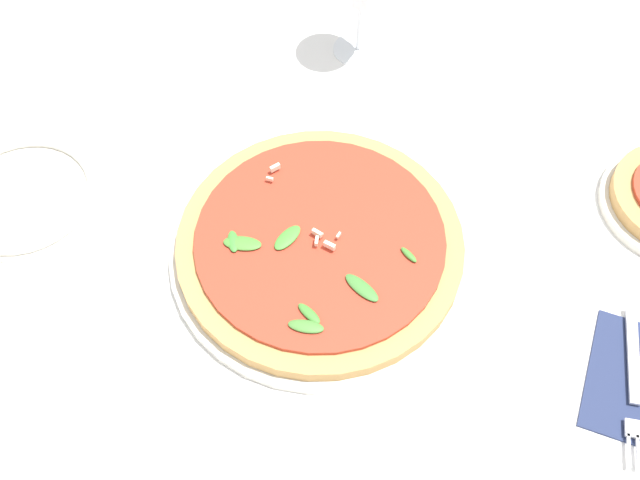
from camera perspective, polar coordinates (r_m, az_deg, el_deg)
ground_plane at (r=0.89m, az=-1.10°, el=-1.74°), size 6.00×6.00×0.00m
pizza_arugula_main at (r=0.88m, az=-0.01°, el=-0.47°), size 0.36×0.36×0.05m
napkin at (r=0.88m, az=22.72°, el=-9.75°), size 0.15×0.11×0.01m
fork at (r=0.88m, az=22.84°, el=-10.03°), size 0.18×0.07×0.00m
side_plate_white at (r=1.00m, az=-21.66°, el=3.01°), size 0.18×0.18×0.02m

